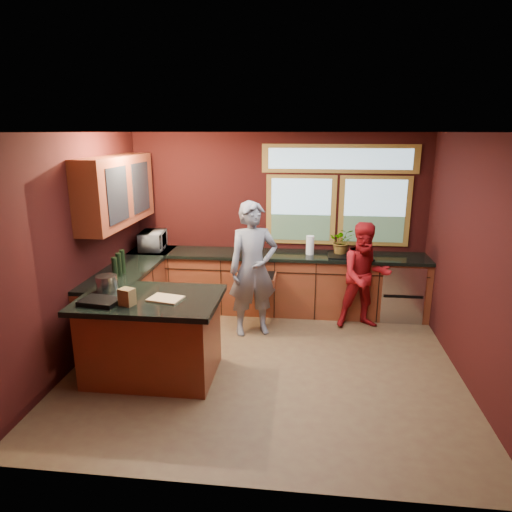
% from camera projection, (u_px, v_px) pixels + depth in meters
% --- Properties ---
extents(floor, '(4.50, 4.50, 0.00)m').
position_uv_depth(floor, '(265.00, 363.00, 5.51)').
color(floor, brown).
rests_on(floor, ground).
extents(room_shell, '(4.52, 4.02, 2.71)m').
position_uv_depth(room_shell, '(219.00, 211.00, 5.41)').
color(room_shell, black).
rests_on(room_shell, ground).
extents(back_counter, '(4.50, 0.64, 0.93)m').
position_uv_depth(back_counter, '(289.00, 283.00, 6.99)').
color(back_counter, brown).
rests_on(back_counter, floor).
extents(left_counter, '(0.64, 2.30, 0.93)m').
position_uv_depth(left_counter, '(133.00, 296.00, 6.41)').
color(left_counter, brown).
rests_on(left_counter, floor).
extents(island, '(1.55, 1.05, 0.95)m').
position_uv_depth(island, '(152.00, 336.00, 5.14)').
color(island, brown).
rests_on(island, floor).
extents(person_grey, '(0.78, 0.65, 1.84)m').
position_uv_depth(person_grey, '(253.00, 269.00, 6.13)').
color(person_grey, slate).
rests_on(person_grey, floor).
extents(person_red, '(0.83, 0.70, 1.52)m').
position_uv_depth(person_red, '(365.00, 276.00, 6.36)').
color(person_red, '#9F1217').
rests_on(person_red, floor).
extents(microwave, '(0.40, 0.55, 0.29)m').
position_uv_depth(microwave, '(153.00, 241.00, 7.06)').
color(microwave, '#999999').
rests_on(microwave, left_counter).
extents(potted_plant, '(0.36, 0.31, 0.40)m').
position_uv_depth(potted_plant, '(342.00, 241.00, 6.78)').
color(potted_plant, '#999999').
rests_on(potted_plant, back_counter).
extents(paper_towel, '(0.12, 0.12, 0.28)m').
position_uv_depth(paper_towel, '(310.00, 245.00, 6.80)').
color(paper_towel, white).
rests_on(paper_towel, back_counter).
extents(cutting_board, '(0.40, 0.32, 0.02)m').
position_uv_depth(cutting_board, '(166.00, 299.00, 4.95)').
color(cutting_board, tan).
rests_on(cutting_board, island).
extents(stock_pot, '(0.24, 0.24, 0.18)m').
position_uv_depth(stock_pot, '(107.00, 283.00, 5.20)').
color(stock_pot, '#ADADB2').
rests_on(stock_pot, island).
extents(paper_bag, '(0.18, 0.16, 0.18)m').
position_uv_depth(paper_bag, '(127.00, 297.00, 4.77)').
color(paper_bag, brown).
rests_on(paper_bag, island).
extents(black_tray, '(0.44, 0.33, 0.05)m').
position_uv_depth(black_tray, '(100.00, 301.00, 4.82)').
color(black_tray, black).
rests_on(black_tray, island).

